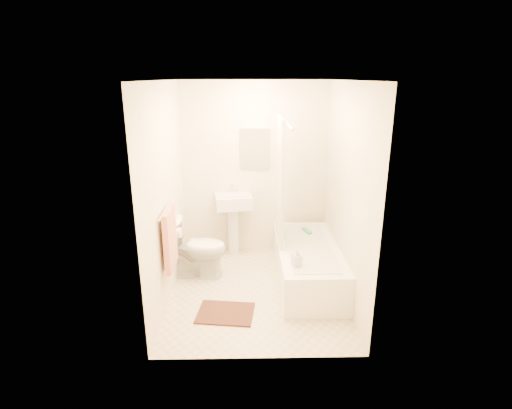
{
  "coord_description": "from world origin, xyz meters",
  "views": [
    {
      "loc": [
        -0.09,
        -4.22,
        2.44
      ],
      "look_at": [
        0.0,
        0.25,
        1.0
      ],
      "focal_mm": 28.0,
      "sensor_mm": 36.0,
      "label": 1
    }
  ],
  "objects_px": {
    "bathtub": "(308,264)",
    "soap_bottle": "(297,258)",
    "bath_mat": "(226,313)",
    "sink": "(234,222)",
    "toilet": "(196,248)"
  },
  "relations": [
    {
      "from": "toilet",
      "to": "soap_bottle",
      "type": "xyz_separation_m",
      "value": [
        1.18,
        -0.72,
        0.2
      ]
    },
    {
      "from": "toilet",
      "to": "bath_mat",
      "type": "distance_m",
      "value": 1.05
    },
    {
      "from": "sink",
      "to": "soap_bottle",
      "type": "distance_m",
      "value": 1.55
    },
    {
      "from": "bath_mat",
      "to": "sink",
      "type": "bearing_deg",
      "value": 88.39
    },
    {
      "from": "sink",
      "to": "bath_mat",
      "type": "distance_m",
      "value": 1.61
    },
    {
      "from": "soap_bottle",
      "to": "toilet",
      "type": "bearing_deg",
      "value": 148.53
    },
    {
      "from": "soap_bottle",
      "to": "sink",
      "type": "bearing_deg",
      "value": 118.16
    },
    {
      "from": "bathtub",
      "to": "bath_mat",
      "type": "bearing_deg",
      "value": -144.12
    },
    {
      "from": "sink",
      "to": "soap_bottle",
      "type": "xyz_separation_m",
      "value": [
        0.73,
        -1.37,
        0.09
      ]
    },
    {
      "from": "bathtub",
      "to": "bath_mat",
      "type": "xyz_separation_m",
      "value": [
        -0.98,
        -0.71,
        -0.22
      ]
    },
    {
      "from": "bathtub",
      "to": "soap_bottle",
      "type": "xyz_separation_m",
      "value": [
        -0.2,
        -0.53,
        0.34
      ]
    },
    {
      "from": "toilet",
      "to": "soap_bottle",
      "type": "relative_size",
      "value": 3.74
    },
    {
      "from": "sink",
      "to": "bathtub",
      "type": "bearing_deg",
      "value": -50.28
    },
    {
      "from": "bath_mat",
      "to": "soap_bottle",
      "type": "xyz_separation_m",
      "value": [
        0.78,
        0.18,
        0.56
      ]
    },
    {
      "from": "bathtub",
      "to": "toilet",
      "type": "bearing_deg",
      "value": 172.2
    }
  ]
}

